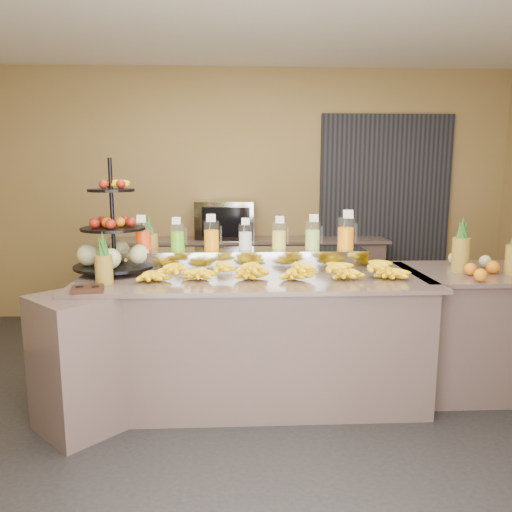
{
  "coord_description": "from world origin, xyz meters",
  "views": [
    {
      "loc": [
        -0.15,
        -3.22,
        1.69
      ],
      "look_at": [
        0.01,
        0.3,
        1.08
      ],
      "focal_mm": 35.0,
      "sensor_mm": 36.0,
      "label": 1
    }
  ],
  "objects": [
    {
      "name": "ground",
      "position": [
        0.0,
        0.0,
        0.0
      ],
      "size": [
        6.0,
        6.0,
        0.0
      ],
      "primitive_type": "plane",
      "color": "black",
      "rests_on": "ground"
    },
    {
      "name": "room_envelope",
      "position": [
        0.19,
        0.79,
        1.88
      ],
      "size": [
        6.04,
        5.02,
        2.82
      ],
      "color": "olive",
      "rests_on": "ground"
    },
    {
      "name": "buffet_counter",
      "position": [
        -0.12,
        0.26,
        0.47
      ],
      "size": [
        2.75,
        1.25,
        0.93
      ],
      "color": "gray",
      "rests_on": "ground"
    },
    {
      "name": "right_counter",
      "position": [
        1.7,
        0.4,
        0.47
      ],
      "size": [
        1.08,
        0.88,
        0.93
      ],
      "color": "gray",
      "rests_on": "ground"
    },
    {
      "name": "back_ledge",
      "position": [
        0.0,
        2.25,
        0.47
      ],
      "size": [
        3.1,
        0.55,
        0.93
      ],
      "color": "gray",
      "rests_on": "ground"
    },
    {
      "name": "pitcher_tray",
      "position": [
        -0.05,
        0.58,
        1.01
      ],
      "size": [
        1.85,
        0.3,
        0.15
      ],
      "primitive_type": "cube",
      "color": "gray",
      "rests_on": "buffet_counter"
    },
    {
      "name": "juice_pitcher_orange_a",
      "position": [
        -0.83,
        0.58,
        1.18
      ],
      "size": [
        0.12,
        0.12,
        0.28
      ],
      "color": "silver",
      "rests_on": "pitcher_tray"
    },
    {
      "name": "juice_pitcher_green",
      "position": [
        -0.57,
        0.58,
        1.17
      ],
      "size": [
        0.11,
        0.11,
        0.27
      ],
      "color": "silver",
      "rests_on": "pitcher_tray"
    },
    {
      "name": "juice_pitcher_orange_b",
      "position": [
        -0.31,
        0.58,
        1.18
      ],
      "size": [
        0.12,
        0.12,
        0.29
      ],
      "color": "silver",
      "rests_on": "pitcher_tray"
    },
    {
      "name": "juice_pitcher_milk",
      "position": [
        -0.05,
        0.58,
        1.17
      ],
      "size": [
        0.11,
        0.11,
        0.26
      ],
      "color": "silver",
      "rests_on": "pitcher_tray"
    },
    {
      "name": "juice_pitcher_lemon",
      "position": [
        0.21,
        0.58,
        1.17
      ],
      "size": [
        0.11,
        0.12,
        0.27
      ],
      "color": "silver",
      "rests_on": "pitcher_tray"
    },
    {
      "name": "juice_pitcher_lime",
      "position": [
        0.47,
        0.58,
        1.18
      ],
      "size": [
        0.12,
        0.12,
        0.28
      ],
      "color": "silver",
      "rests_on": "pitcher_tray"
    },
    {
      "name": "juice_pitcher_orange_c",
      "position": [
        0.73,
        0.58,
        1.19
      ],
      "size": [
        0.13,
        0.14,
        0.32
      ],
      "color": "silver",
      "rests_on": "pitcher_tray"
    },
    {
      "name": "banana_heap",
      "position": [
        0.14,
        0.22,
        1.01
      ],
      "size": [
        1.94,
        0.18,
        0.16
      ],
      "color": "yellow",
      "rests_on": "buffet_counter"
    },
    {
      "name": "fruit_stand",
      "position": [
        -1.0,
        0.48,
        1.15
      ],
      "size": [
        0.7,
        0.7,
        0.84
      ],
      "rotation": [
        0.0,
        0.0,
        0.19
      ],
      "color": "black",
      "rests_on": "buffet_counter"
    },
    {
      "name": "condiment_caddy",
      "position": [
        -1.07,
        -0.12,
        0.94
      ],
      "size": [
        0.22,
        0.18,
        0.03
      ],
      "primitive_type": "cube",
      "rotation": [
        0.0,
        0.0,
        0.21
      ],
      "color": "black",
      "rests_on": "buffet_counter"
    },
    {
      "name": "pineapple_left_a",
      "position": [
        -1.01,
        0.09,
        1.06
      ],
      "size": [
        0.12,
        0.12,
        0.36
      ],
      "rotation": [
        0.0,
        0.0,
        0.22
      ],
      "color": "brown",
      "rests_on": "buffet_counter"
    },
    {
      "name": "pineapple_left_b",
      "position": [
        -0.81,
        0.72,
        1.09
      ],
      "size": [
        0.14,
        0.14,
        0.41
      ],
      "rotation": [
        0.0,
        0.0,
        -0.21
      ],
      "color": "brown",
      "rests_on": "buffet_counter"
    },
    {
      "name": "right_fruit_pile",
      "position": [
        1.71,
        0.21,
        1.01
      ],
      "size": [
        0.49,
        0.47,
        0.26
      ],
      "color": "brown",
      "rests_on": "right_counter"
    },
    {
      "name": "oven_warmer",
      "position": [
        -0.22,
        2.25,
        1.14
      ],
      "size": [
        0.67,
        0.51,
        0.42
      ],
      "primitive_type": "cube",
      "rotation": [
        0.0,
        0.0,
        -0.11
      ],
      "color": "gray",
      "rests_on": "back_ledge"
    }
  ]
}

